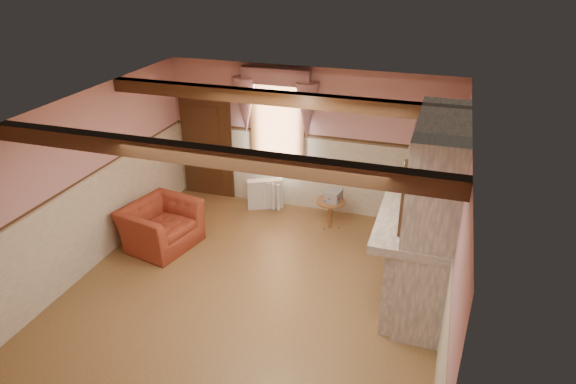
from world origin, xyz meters
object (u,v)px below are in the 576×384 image
(side_table, at_px, (330,214))
(radiator, at_px, (265,194))
(armchair, at_px, (161,226))
(oil_lamp, at_px, (421,196))
(mantel_clock, at_px, (423,186))
(bowl, at_px, (417,218))

(side_table, relative_size, radiator, 0.79)
(armchair, relative_size, oil_lamp, 4.24)
(armchair, distance_m, side_table, 3.05)
(side_table, relative_size, mantel_clock, 2.29)
(armchair, xyz_separation_m, bowl, (4.25, -0.39, 1.07))
(armchair, height_order, radiator, armchair)
(armchair, height_order, bowl, bowl)
(side_table, xyz_separation_m, mantel_clock, (1.61, -1.00, 1.25))
(armchair, relative_size, side_table, 2.16)
(mantel_clock, bearing_deg, radiator, 155.52)
(side_table, bearing_deg, radiator, 165.19)
(side_table, relative_size, oil_lamp, 1.96)
(bowl, distance_m, mantel_clock, 0.90)
(side_table, height_order, bowl, bowl)
(armchair, bearing_deg, mantel_clock, -70.60)
(armchair, xyz_separation_m, oil_lamp, (4.25, 0.08, 1.17))
(radiator, xyz_separation_m, bowl, (3.03, -2.28, 1.16))
(mantel_clock, height_order, oil_lamp, oil_lamp)
(bowl, bearing_deg, radiator, 143.03)
(armchair, height_order, mantel_clock, mantel_clock)
(armchair, bearing_deg, bowl, -82.68)
(bowl, bearing_deg, mantel_clock, 90.00)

